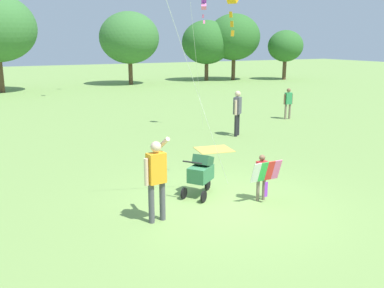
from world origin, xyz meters
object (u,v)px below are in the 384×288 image
object	(u,v)px
stroller	(201,171)
person_red_shirt	(237,109)
child_with_butterfly_kite	(262,173)
kite_orange_delta	(204,5)
person_adult_flyer	(156,174)
picnic_blanket	(214,149)
person_sitting_far	(288,101)

from	to	relation	value
stroller	person_red_shirt	size ratio (longest dim) A/B	0.58
child_with_butterfly_kite	kite_orange_delta	bearing A→B (deg)	71.41
child_with_butterfly_kite	person_red_shirt	bearing A→B (deg)	62.20
child_with_butterfly_kite	person_adult_flyer	bearing A→B (deg)	179.26
person_red_shirt	picnic_blanket	distance (m)	2.65
child_with_butterfly_kite	person_red_shirt	world-z (taller)	person_red_shirt
kite_orange_delta	picnic_blanket	world-z (taller)	kite_orange_delta
child_with_butterfly_kite	person_adult_flyer	world-z (taller)	person_adult_flyer
child_with_butterfly_kite	kite_orange_delta	distance (m)	9.44
person_adult_flyer	person_red_shirt	world-z (taller)	person_adult_flyer
child_with_butterfly_kite	person_adult_flyer	distance (m)	2.66
kite_orange_delta	person_red_shirt	distance (m)	4.39
person_adult_flyer	person_sitting_far	xyz separation A→B (m)	(10.08, 8.19, -0.16)
person_red_shirt	person_sitting_far	xyz separation A→B (m)	(4.16, 2.01, -0.18)
kite_orange_delta	person_red_shirt	world-z (taller)	kite_orange_delta
person_red_shirt	person_sitting_far	bearing A→B (deg)	25.76
child_with_butterfly_kite	person_adult_flyer	size ratio (longest dim) A/B	0.62
person_adult_flyer	person_sitting_far	distance (m)	12.99
person_adult_flyer	person_red_shirt	size ratio (longest dim) A/B	1.01
kite_orange_delta	picnic_blanket	distance (m)	6.12
person_adult_flyer	stroller	xyz separation A→B (m)	(1.53, 0.94, -0.43)
kite_orange_delta	person_adult_flyer	bearing A→B (deg)	-123.90
stroller	person_red_shirt	bearing A→B (deg)	50.12
person_sitting_far	stroller	bearing A→B (deg)	-139.68
child_with_butterfly_kite	person_sitting_far	size ratio (longest dim) A/B	0.75
person_adult_flyer	kite_orange_delta	xyz separation A→B (m)	(5.30, 7.89, 4.01)
stroller	person_red_shirt	world-z (taller)	person_red_shirt
person_adult_flyer	person_sitting_far	size ratio (longest dim) A/B	1.21
child_with_butterfly_kite	person_sitting_far	xyz separation A→B (m)	(7.44, 8.22, 0.20)
person_adult_flyer	picnic_blanket	distance (m)	6.23
person_adult_flyer	picnic_blanket	world-z (taller)	person_adult_flyer
person_red_shirt	child_with_butterfly_kite	bearing A→B (deg)	-117.80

